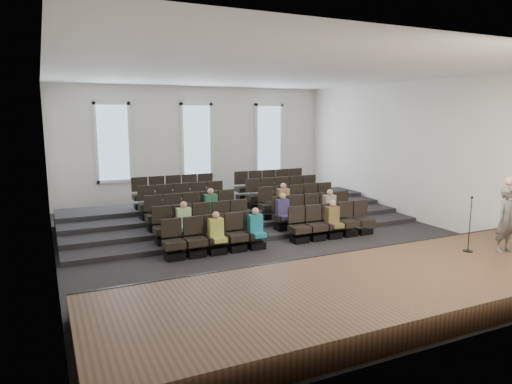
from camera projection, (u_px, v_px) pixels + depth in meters
ground at (269, 240)px, 13.98m from camera, size 14.00×14.00×0.00m
ceiling at (270, 72)px, 13.14m from camera, size 12.00×14.00×0.02m
wall_back at (196, 145)px, 19.82m from camera, size 12.00×0.04×5.00m
wall_front at (467, 197)px, 7.30m from camera, size 12.00×0.04×5.00m
wall_left at (48, 169)px, 11.03m from camera, size 0.04×14.00×5.00m
wall_right at (421, 152)px, 16.09m from camera, size 0.04×14.00×5.00m
stage at (381, 289)px, 9.39m from camera, size 11.80×3.60×0.50m
stage_lip at (331, 264)px, 10.97m from camera, size 11.80×0.06×0.52m
risers at (230, 214)px, 16.77m from camera, size 11.80×4.80×0.60m
seating_rows at (248, 209)px, 15.24m from camera, size 6.80×4.70×1.67m
windows at (197, 141)px, 19.73m from camera, size 8.44×0.10×3.24m
audience at (264, 212)px, 14.13m from camera, size 5.45×2.64×1.10m
speaker at (506, 220)px, 11.01m from camera, size 0.58×0.38×1.59m
mic_stand at (469, 235)px, 11.08m from camera, size 0.23×0.23×1.37m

